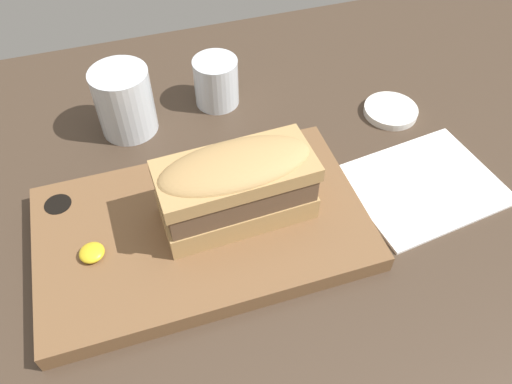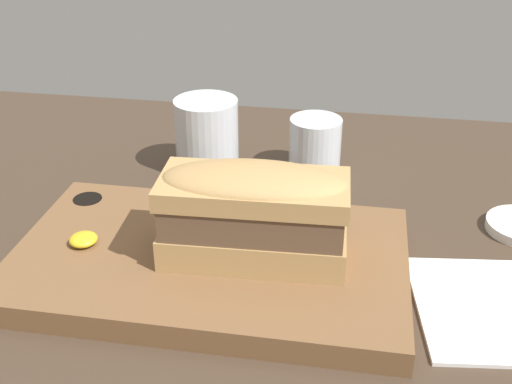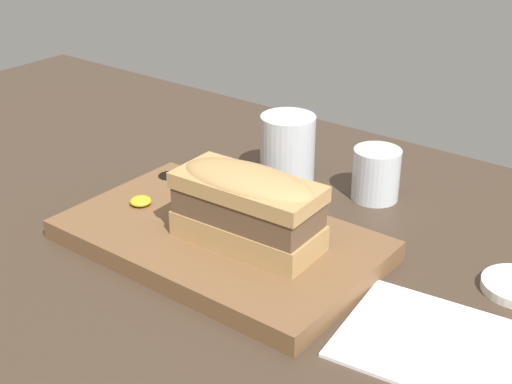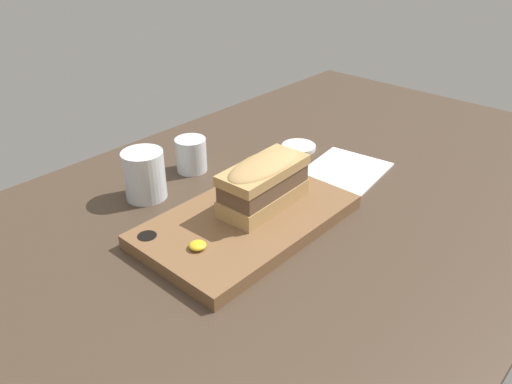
{
  "view_description": "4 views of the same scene",
  "coord_description": "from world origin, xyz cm",
  "px_view_note": "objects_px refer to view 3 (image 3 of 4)",
  "views": [
    {
      "loc": [
        -6.65,
        -35.63,
        50.58
      ],
      "look_at": [
        4.46,
        -0.75,
        8.35
      ],
      "focal_mm": 35.0,
      "sensor_mm": 36.0,
      "label": 1
    },
    {
      "loc": [
        11.28,
        -50.42,
        39.17
      ],
      "look_at": [
        2.03,
        3.42,
        9.52
      ],
      "focal_mm": 45.0,
      "sensor_mm": 36.0,
      "label": 2
    },
    {
      "loc": [
        47.39,
        -56.64,
        46.55
      ],
      "look_at": [
        2.48,
        1.49,
        10.48
      ],
      "focal_mm": 50.0,
      "sensor_mm": 36.0,
      "label": 3
    },
    {
      "loc": [
        -55.82,
        -50.71,
        51.53
      ],
      "look_at": [
        -0.4,
        -0.67,
        8.67
      ],
      "focal_mm": 35.0,
      "sensor_mm": 36.0,
      "label": 4
    }
  ],
  "objects_px": {
    "sandwich": "(249,203)",
    "napkin": "(439,344)",
    "water_glass": "(288,151)",
    "wine_glass": "(376,176)",
    "serving_board": "(217,241)"
  },
  "relations": [
    {
      "from": "water_glass",
      "to": "wine_glass",
      "type": "bearing_deg",
      "value": 8.31
    },
    {
      "from": "water_glass",
      "to": "napkin",
      "type": "distance_m",
      "value": 0.42
    },
    {
      "from": "serving_board",
      "to": "wine_glass",
      "type": "distance_m",
      "value": 0.26
    },
    {
      "from": "water_glass",
      "to": "wine_glass",
      "type": "distance_m",
      "value": 0.14
    },
    {
      "from": "water_glass",
      "to": "wine_glass",
      "type": "xyz_separation_m",
      "value": [
        0.14,
        0.02,
        -0.01
      ]
    },
    {
      "from": "napkin",
      "to": "sandwich",
      "type": "bearing_deg",
      "value": 176.58
    },
    {
      "from": "sandwich",
      "to": "water_glass",
      "type": "bearing_deg",
      "value": 114.59
    },
    {
      "from": "serving_board",
      "to": "water_glass",
      "type": "relative_size",
      "value": 3.96
    },
    {
      "from": "wine_glass",
      "to": "napkin",
      "type": "xyz_separation_m",
      "value": [
        0.21,
        -0.25,
        -0.03
      ]
    },
    {
      "from": "sandwich",
      "to": "napkin",
      "type": "xyz_separation_m",
      "value": [
        0.25,
        -0.01,
        -0.07
      ]
    },
    {
      "from": "wine_glass",
      "to": "napkin",
      "type": "bearing_deg",
      "value": -49.73
    },
    {
      "from": "sandwich",
      "to": "serving_board",
      "type": "bearing_deg",
      "value": -170.82
    },
    {
      "from": "serving_board",
      "to": "wine_glass",
      "type": "height_order",
      "value": "wine_glass"
    },
    {
      "from": "serving_board",
      "to": "sandwich",
      "type": "relative_size",
      "value": 2.16
    },
    {
      "from": "napkin",
      "to": "water_glass",
      "type": "bearing_deg",
      "value": 146.48
    }
  ]
}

